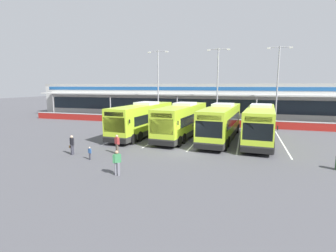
{
  "coord_description": "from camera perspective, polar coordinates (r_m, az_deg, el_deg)",
  "views": [
    {
      "loc": [
        4.85,
        -21.83,
        5.69
      ],
      "look_at": [
        -2.78,
        3.0,
        1.6
      ],
      "focal_mm": 27.57,
      "sensor_mm": 36.0,
      "label": 1
    }
  ],
  "objects": [
    {
      "name": "coach_bus_left_centre",
      "position": [
        28.7,
        3.17,
        1.12
      ],
      "size": [
        3.64,
        12.3,
        3.78
      ],
      "color": "#B7DB2D",
      "rests_on": "ground"
    },
    {
      "name": "ground_plane",
      "position": [
        23.08,
        4.44,
        -5.36
      ],
      "size": [
        200.0,
        200.0,
        0.0
      ],
      "primitive_type": "plane",
      "color": "#4C4C51"
    },
    {
      "name": "pedestrian_with_handbag",
      "position": [
        22.84,
        -20.46,
        -3.84
      ],
      "size": [
        0.63,
        0.5,
        1.62
      ],
      "color": "#33333D",
      "rests_on": "ground"
    },
    {
      "name": "coach_bus_right_centre",
      "position": [
        27.61,
        19.66,
        0.3
      ],
      "size": [
        3.64,
        12.3,
        3.78
      ],
      "color": "#B7DB2D",
      "rests_on": "ground"
    },
    {
      "name": "lamp_post_east",
      "position": [
        39.42,
        23.08,
        9.12
      ],
      "size": [
        3.24,
        0.28,
        11.0
      ],
      "color": "#9E9EA3",
      "rests_on": "ground"
    },
    {
      "name": "bay_stripe_west",
      "position": [
        29.81,
        -0.92,
        -2.05
      ],
      "size": [
        0.14,
        13.0,
        0.01
      ],
      "primitive_type": "cube",
      "color": "silver",
      "rests_on": "ground"
    },
    {
      "name": "red_barrier_wall",
      "position": [
        37.01,
        9.38,
        0.85
      ],
      "size": [
        60.0,
        0.4,
        1.1
      ],
      "color": "maroon",
      "rests_on": "ground"
    },
    {
      "name": "pedestrian_child",
      "position": [
        20.95,
        -16.91,
        -5.68
      ],
      "size": [
        0.33,
        0.24,
        1.0
      ],
      "color": "#33333D",
      "rests_on": "ground"
    },
    {
      "name": "pedestrian_in_dark_coat",
      "position": [
        16.89,
        -11.21,
        -7.8
      ],
      "size": [
        0.49,
        0.39,
        1.62
      ],
      "color": "slate",
      "rests_on": "ground"
    },
    {
      "name": "coach_bus_leftmost",
      "position": [
        29.81,
        -5.52,
        1.38
      ],
      "size": [
        3.64,
        12.3,
        3.78
      ],
      "color": "#B7DB2D",
      "rests_on": "ground"
    },
    {
      "name": "coach_bus_centre",
      "position": [
        27.71,
        11.64,
        0.66
      ],
      "size": [
        3.64,
        12.3,
        3.78
      ],
      "color": "#B7DB2D",
      "rests_on": "ground"
    },
    {
      "name": "bay_stripe_centre",
      "position": [
        28.41,
        15.44,
        -2.92
      ],
      "size": [
        0.14,
        13.0,
        0.01
      ],
      "primitive_type": "cube",
      "color": "silver",
      "rests_on": "ground"
    },
    {
      "name": "lamp_post_west",
      "position": [
        40.73,
        -2.2,
        9.79
      ],
      "size": [
        3.24,
        0.28,
        11.0
      ],
      "color": "#9E9EA3",
      "rests_on": "ground"
    },
    {
      "name": "bay_stripe_far_west",
      "position": [
        31.34,
        -8.24,
        -1.6
      ],
      "size": [
        0.14,
        13.0,
        0.01
      ],
      "primitive_type": "cube",
      "color": "silver",
      "rests_on": "ground"
    },
    {
      "name": "bay_stripe_mid_west",
      "position": [
        28.82,
        7.06,
        -2.5
      ],
      "size": [
        0.14,
        13.0,
        0.01
      ],
      "primitive_type": "cube",
      "color": "silver",
      "rests_on": "ground"
    },
    {
      "name": "pedestrian_near_bin",
      "position": [
        22.08,
        -11.2,
        -3.83
      ],
      "size": [
        0.53,
        0.39,
        1.62
      ],
      "color": "#4C4238",
      "rests_on": "ground"
    },
    {
      "name": "terminal_building",
      "position": [
        49.05,
        11.43,
        5.65
      ],
      "size": [
        70.0,
        13.0,
        6.0
      ],
      "color": "#B7B7B2",
      "rests_on": "ground"
    },
    {
      "name": "bay_stripe_mid_east",
      "position": [
        28.63,
        23.88,
        -3.29
      ],
      "size": [
        0.14,
        13.0,
        0.01
      ],
      "primitive_type": "cube",
      "color": "silver",
      "rests_on": "ground"
    },
    {
      "name": "lamp_post_centre",
      "position": [
        38.96,
        10.91,
        9.67
      ],
      "size": [
        3.24,
        0.28,
        11.0
      ],
      "color": "#9E9EA3",
      "rests_on": "ground"
    }
  ]
}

